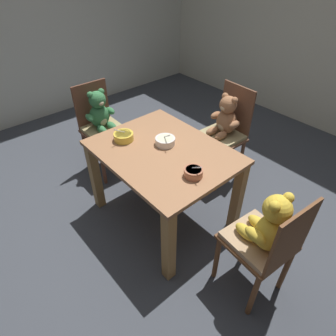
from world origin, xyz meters
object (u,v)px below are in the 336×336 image
dining_table (163,165)px  teddy_chair_near_left (101,120)px  teddy_chair_far_center (224,126)px  porridge_bowl_yellow_near_left (124,136)px  porridge_bowl_terracotta_near_right (193,172)px  teddy_chair_near_right (267,233)px  porridge_bowl_white_center (165,141)px

dining_table → teddy_chair_near_left: teddy_chair_near_left is taller
teddy_chair_far_center → porridge_bowl_yellow_near_left: (-0.25, -0.97, 0.16)m
dining_table → teddy_chair_far_center: bearing=95.1°
teddy_chair_far_center → porridge_bowl_terracotta_near_right: teddy_chair_far_center is taller
teddy_chair_near_left → teddy_chair_far_center: bearing=44.6°
teddy_chair_near_right → porridge_bowl_yellow_near_left: (-1.26, -0.16, 0.15)m
teddy_chair_near_left → porridge_bowl_white_center: (0.89, 0.07, 0.16)m
porridge_bowl_yellow_near_left → porridge_bowl_terracotta_near_right: bearing=8.3°
teddy_chair_near_left → porridge_bowl_terracotta_near_right: 1.32m
dining_table → porridge_bowl_yellow_near_left: (-0.32, -0.14, 0.17)m
teddy_chair_near_left → teddy_chair_far_center: size_ratio=0.97×
dining_table → porridge_bowl_yellow_near_left: bearing=-156.0°
teddy_chair_near_right → teddy_chair_far_center: teddy_chair_far_center is taller
porridge_bowl_yellow_near_left → porridge_bowl_terracotta_near_right: size_ratio=1.20×
teddy_chair_near_left → porridge_bowl_white_center: 0.91m
teddy_chair_near_left → porridge_bowl_yellow_near_left: teddy_chair_near_left is taller
teddy_chair_near_right → dining_table: bearing=7.0°
porridge_bowl_yellow_near_left → dining_table: bearing=24.0°
dining_table → porridge_bowl_white_center: size_ratio=6.61×
porridge_bowl_terracotta_near_right → teddy_chair_near_left: bearing=178.2°
teddy_chair_near_right → porridge_bowl_terracotta_near_right: bearing=11.9°
teddy_chair_near_right → porridge_bowl_terracotta_near_right: size_ratio=6.41×
dining_table → teddy_chair_near_right: 0.94m
dining_table → teddy_chair_near_right: size_ratio=1.20×
porridge_bowl_yellow_near_left → porridge_bowl_white_center: porridge_bowl_yellow_near_left is taller
porridge_bowl_white_center → teddy_chair_far_center: bearing=91.4°
teddy_chair_near_left → porridge_bowl_yellow_near_left: (0.63, -0.14, 0.17)m
teddy_chair_far_center → porridge_bowl_white_center: teddy_chair_far_center is taller
teddy_chair_near_right → porridge_bowl_white_center: 1.01m
teddy_chair_near_right → porridge_bowl_terracotta_near_right: (-0.58, -0.06, 0.15)m
teddy_chair_near_right → porridge_bowl_yellow_near_left: 1.28m
porridge_bowl_yellow_near_left → porridge_bowl_terracotta_near_right: porridge_bowl_yellow_near_left is taller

